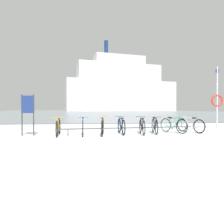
# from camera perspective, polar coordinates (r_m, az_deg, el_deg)

# --- Properties ---
(ground) EXTENTS (80.00, 132.00, 0.08)m
(ground) POSITION_cam_1_polar(r_m,az_deg,el_deg) (60.06, -4.37, -0.11)
(ground) COLOR silver
(bike_rack) EXTENTS (6.15, 0.74, 0.31)m
(bike_rack) POSITION_cam_1_polar(r_m,az_deg,el_deg) (9.78, 4.87, -4.30)
(bike_rack) COLOR #4C5156
(bike_rack) RESTS_ON ground
(bicycle_0) EXTENTS (0.46, 1.75, 0.80)m
(bicycle_0) POSITION_cam_1_polar(r_m,az_deg,el_deg) (9.42, -14.24, -3.98)
(bicycle_0) COLOR black
(bicycle_0) RESTS_ON ground
(bicycle_1) EXTENTS (0.46, 1.78, 0.82)m
(bicycle_1) POSITION_cam_1_polar(r_m,az_deg,el_deg) (9.35, -7.83, -3.93)
(bicycle_1) COLOR black
(bicycle_1) RESTS_ON ground
(bicycle_2) EXTENTS (0.46, 1.74, 0.81)m
(bicycle_2) POSITION_cam_1_polar(r_m,az_deg,el_deg) (9.37, -2.55, -3.95)
(bicycle_2) COLOR black
(bicycle_2) RESTS_ON ground
(bicycle_3) EXTENTS (0.46, 1.72, 0.80)m
(bicycle_3) POSITION_cam_1_polar(r_m,az_deg,el_deg) (9.75, 2.51, -3.78)
(bicycle_3) COLOR black
(bicycle_3) RESTS_ON ground
(bicycle_4) EXTENTS (0.46, 1.74, 0.78)m
(bicycle_4) POSITION_cam_1_polar(r_m,az_deg,el_deg) (9.82, 8.07, -3.79)
(bicycle_4) COLOR black
(bicycle_4) RESTS_ON ground
(bicycle_5) EXTENTS (0.46, 1.62, 0.80)m
(bicycle_5) POSITION_cam_1_polar(r_m,az_deg,el_deg) (10.13, 11.40, -3.62)
(bicycle_5) COLOR black
(bicycle_5) RESTS_ON ground
(bicycle_6) EXTENTS (0.79, 1.54, 0.79)m
(bicycle_6) POSITION_cam_1_polar(r_m,az_deg,el_deg) (10.65, 16.15, -3.42)
(bicycle_6) COLOR black
(bicycle_6) RESTS_ON ground
(bicycle_7) EXTENTS (0.76, 1.56, 0.78)m
(bicycle_7) POSITION_cam_1_polar(r_m,az_deg,el_deg) (11.05, 20.27, -3.33)
(bicycle_7) COLOR black
(bicycle_7) RESTS_ON ground
(info_sign) EXTENTS (0.55, 0.09, 1.77)m
(info_sign) POSITION_cam_1_polar(r_m,az_deg,el_deg) (9.79, -21.68, 0.99)
(info_sign) COLOR #33383D
(info_sign) RESTS_ON ground
(rescue_post) EXTENTS (0.72, 0.11, 3.58)m
(rescue_post) POSITION_cam_1_polar(r_m,az_deg,el_deg) (13.69, 26.38, 3.15)
(rescue_post) COLOR silver
(rescue_post) RESTS_ON ground
(ferry_ship) EXTENTS (46.91, 17.95, 28.32)m
(ferry_ship) POSITION_cam_1_polar(r_m,az_deg,el_deg) (88.36, 2.54, 6.46)
(ferry_ship) COLOR white
(ferry_ship) RESTS_ON ground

